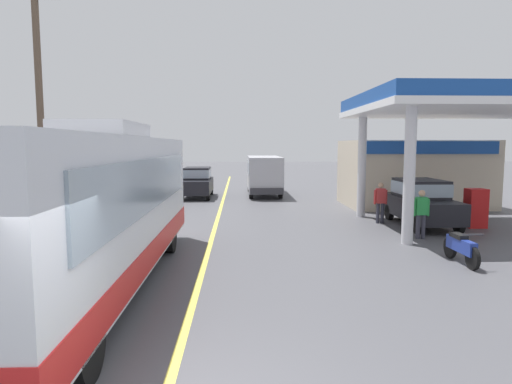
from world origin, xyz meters
name	(u,v)px	position (x,y,z in m)	size (l,w,h in m)	color
ground	(223,202)	(0.00, 20.00, 0.00)	(120.00, 120.00, 0.00)	#4C4C51
lane_divider_stripe	(218,216)	(0.00, 15.00, 0.00)	(0.16, 50.00, 0.01)	#D8CC4C
coach_bus_main	(93,212)	(-2.23, 4.97, 1.72)	(2.60, 11.04, 3.69)	silver
gas_station_roadside	(430,156)	(10.02, 16.00, 2.63)	(9.10, 11.95, 5.10)	#194799
car_at_pump	(421,200)	(8.08, 12.27, 1.01)	(1.70, 4.20, 1.82)	black
minibus_opposing_lane	(264,172)	(2.52, 23.37, 1.47)	(2.04, 6.13, 2.44)	#A5A5AD
motorcycle_parked_forecourt	(461,247)	(6.86, 6.72, 0.44)	(0.55, 1.80, 0.92)	black
pedestrian_near_pump	(380,200)	(6.66, 12.86, 0.93)	(0.55, 0.22, 1.66)	#33333F
pedestrian_by_shop	(421,212)	(7.07, 9.84, 0.93)	(0.55, 0.22, 1.66)	#33333F
car_trailing_behind_bus	(197,181)	(-1.60, 22.17, 1.01)	(1.70, 4.20, 1.82)	black
utility_pole_roadside	(40,104)	(-6.10, 11.48, 4.61)	(1.80, 0.24, 8.85)	brown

